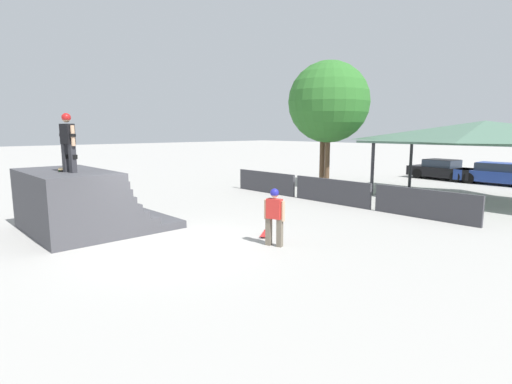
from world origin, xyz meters
name	(u,v)px	position (x,y,z in m)	size (l,w,h in m)	color
ground_plane	(168,245)	(0.00, 0.00, 0.00)	(160.00, 160.00, 0.00)	#A3A09B
quarter_pipe_ramp	(79,204)	(-3.33, -1.19, 0.85)	(4.00, 4.06, 1.91)	#424247
skater_on_deck	(68,139)	(-2.75, -1.57, 2.89)	(0.74, 0.32, 1.71)	#2D2D33
skateboard_on_deck	(62,169)	(-3.36, -1.61, 1.97)	(0.83, 0.44, 0.09)	green
bystander_walking	(274,212)	(2.02, 2.11, 0.93)	(0.62, 0.33, 1.59)	#6B6051
skateboard_on_ground	(265,233)	(1.08, 2.69, 0.06)	(0.61, 0.73, 0.09)	blue
barrier_fence	(331,191)	(-0.85, 8.49, 0.52)	(12.02, 0.12, 1.05)	#3D3D42
pavilion_shelter	(484,133)	(3.28, 13.74, 3.02)	(9.88, 4.57, 3.54)	#2D2D33
tree_beside_pavilion	(323,112)	(-4.63, 12.60, 4.11)	(3.10, 3.10, 5.68)	brown
tree_far_back	(329,102)	(-4.16, 12.46, 4.63)	(4.39, 4.39, 6.83)	brown
parked_car_black	(442,170)	(-1.23, 20.67, 0.60)	(4.28, 2.21, 1.27)	black
parked_car_blue	(499,174)	(2.06, 20.44, 0.60)	(4.50, 1.71, 1.27)	navy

